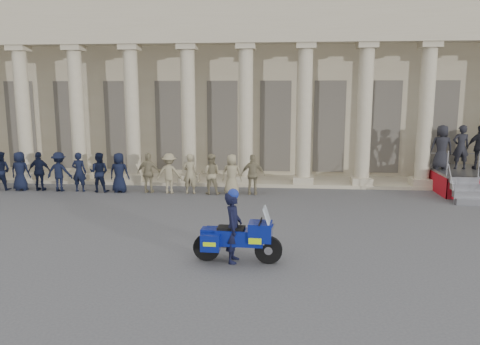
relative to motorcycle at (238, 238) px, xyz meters
The scene contains 5 objects.
ground 2.68m from the motorcycle, 136.25° to the left, with size 90.00×90.00×0.00m, color #444446.
building 17.10m from the motorcycle, 96.49° to the left, with size 40.00×12.50×9.00m.
officer_rank 11.17m from the motorcycle, 135.62° to the left, with size 16.26×0.64×1.69m.
motorcycle is the anchor object (origin of this frame).
rider 0.33m from the motorcycle, behind, with size 0.46×0.67×1.87m.
Camera 1 is at (2.93, -12.94, 4.20)m, focal length 35.00 mm.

